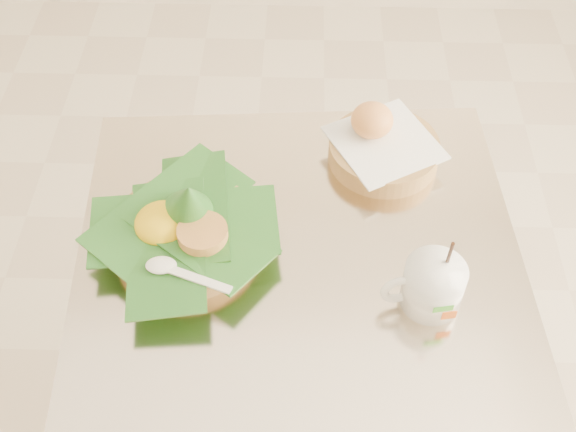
{
  "coord_description": "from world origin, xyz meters",
  "views": [
    {
      "loc": [
        0.15,
        -0.7,
        1.66
      ],
      "look_at": [
        0.13,
        0.01,
        0.82
      ],
      "focal_mm": 45.0,
      "sensor_mm": 36.0,
      "label": 1
    }
  ],
  "objects_px": {
    "cafe_table": "(298,336)",
    "coffee_mug": "(431,285)",
    "bread_basket": "(382,145)",
    "rice_basket": "(184,226)"
  },
  "relations": [
    {
      "from": "rice_basket",
      "to": "coffee_mug",
      "type": "distance_m",
      "value": 0.39
    },
    {
      "from": "cafe_table",
      "to": "rice_basket",
      "type": "bearing_deg",
      "value": 168.67
    },
    {
      "from": "cafe_table",
      "to": "coffee_mug",
      "type": "xyz_separation_m",
      "value": [
        0.19,
        -0.07,
        0.26
      ]
    },
    {
      "from": "cafe_table",
      "to": "bread_basket",
      "type": "xyz_separation_m",
      "value": [
        0.14,
        0.24,
        0.25
      ]
    },
    {
      "from": "coffee_mug",
      "to": "bread_basket",
      "type": "bearing_deg",
      "value": 100.19
    },
    {
      "from": "cafe_table",
      "to": "coffee_mug",
      "type": "relative_size",
      "value": 4.81
    },
    {
      "from": "rice_basket",
      "to": "bread_basket",
      "type": "height_order",
      "value": "rice_basket"
    },
    {
      "from": "cafe_table",
      "to": "rice_basket",
      "type": "relative_size",
      "value": 2.57
    },
    {
      "from": "cafe_table",
      "to": "bread_basket",
      "type": "bearing_deg",
      "value": 59.59
    },
    {
      "from": "cafe_table",
      "to": "coffee_mug",
      "type": "distance_m",
      "value": 0.33
    }
  ]
}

